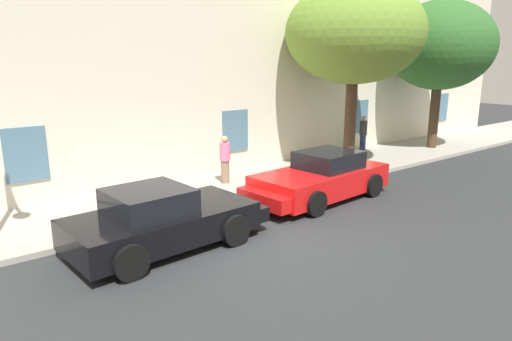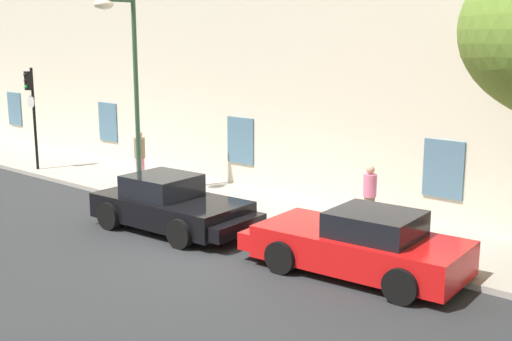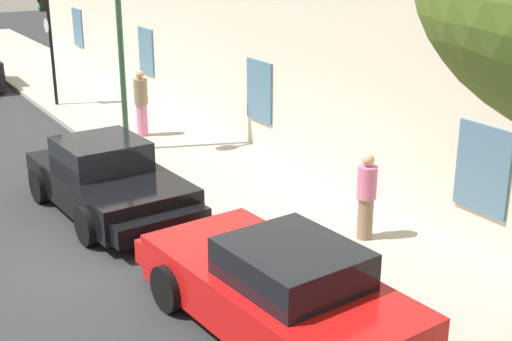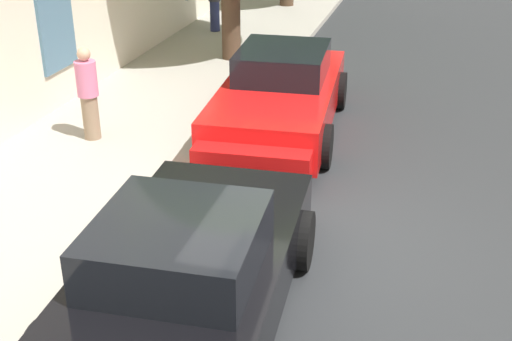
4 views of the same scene
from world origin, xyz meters
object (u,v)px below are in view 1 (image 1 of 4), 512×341
at_px(sportscar_red_lead, 167,219).
at_px(tree_midblock, 441,46).
at_px(sportscar_yellow_flank, 318,179).
at_px(pedestrian_strolling, 225,159).
at_px(pedestrian_admiring, 363,134).
at_px(tree_near_kerb, 355,33).

xyz_separation_m(sportscar_red_lead, tree_midblock, (15.04, 2.57, 4.11)).
distance_m(sportscar_yellow_flank, pedestrian_strolling, 3.22).
bearing_deg(sportscar_red_lead, pedestrian_admiring, 17.89).
xyz_separation_m(tree_near_kerb, pedestrian_strolling, (-5.20, 0.82, -4.11)).
bearing_deg(pedestrian_admiring, sportscar_red_lead, -162.11).
bearing_deg(sportscar_yellow_flank, tree_near_kerb, 28.48).
bearing_deg(pedestrian_admiring, sportscar_yellow_flank, -151.96).
relative_size(sportscar_red_lead, pedestrian_admiring, 2.77).
height_order(pedestrian_admiring, pedestrian_strolling, pedestrian_admiring).
xyz_separation_m(sportscar_yellow_flank, pedestrian_strolling, (-1.38, 2.89, 0.31)).
xyz_separation_m(sportscar_red_lead, pedestrian_admiring, (11.35, 3.66, 0.37)).
distance_m(sportscar_red_lead, pedestrian_admiring, 11.93).
distance_m(sportscar_red_lead, tree_midblock, 15.80).
bearing_deg(sportscar_red_lead, pedestrian_strolling, 40.64).
bearing_deg(tree_near_kerb, sportscar_red_lead, -164.76).
relative_size(sportscar_yellow_flank, tree_near_kerb, 0.73).
relative_size(tree_midblock, pedestrian_strolling, 4.17).
xyz_separation_m(sportscar_yellow_flank, tree_near_kerb, (3.82, 2.07, 4.42)).
distance_m(sportscar_yellow_flank, pedestrian_admiring, 6.99).
height_order(tree_near_kerb, pedestrian_strolling, tree_near_kerb).
height_order(sportscar_yellow_flank, pedestrian_strolling, pedestrian_strolling).
relative_size(sportscar_yellow_flank, pedestrian_admiring, 2.99).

